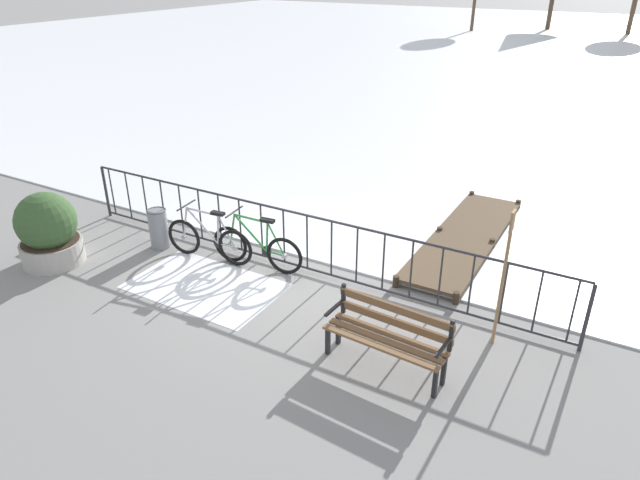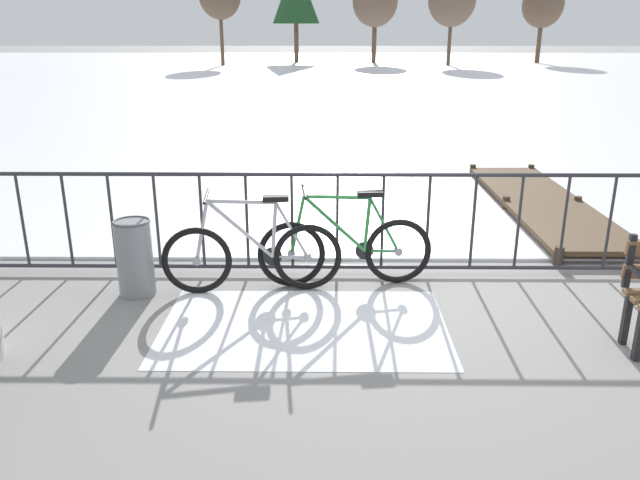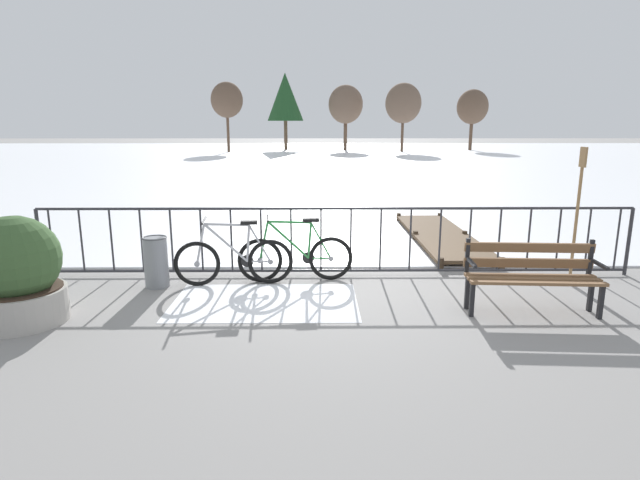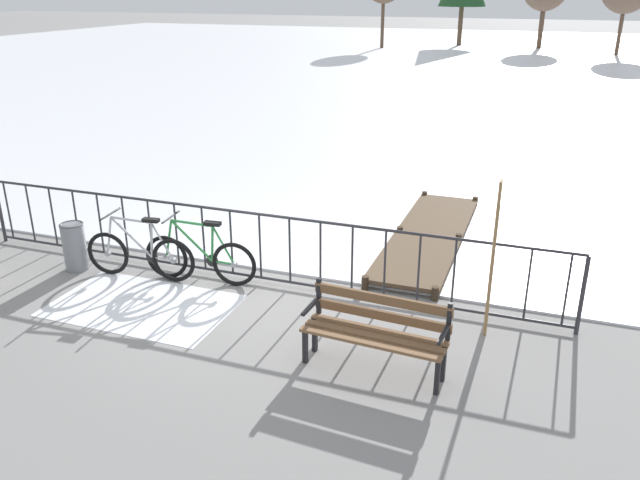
% 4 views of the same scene
% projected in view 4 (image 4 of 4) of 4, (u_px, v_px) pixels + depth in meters
% --- Properties ---
extents(ground_plane, '(160.00, 160.00, 0.00)m').
position_uv_depth(ground_plane, '(247.00, 280.00, 9.33)').
color(ground_plane, gray).
extents(frozen_pond, '(80.00, 56.00, 0.03)m').
position_uv_depth(frozen_pond, '(482.00, 65.00, 34.10)').
color(frozen_pond, white).
rests_on(frozen_pond, ground).
extents(snow_patch, '(2.42, 1.49, 0.01)m').
position_uv_depth(snow_patch, '(142.00, 305.00, 8.59)').
color(snow_patch, white).
rests_on(snow_patch, ground).
extents(railing_fence, '(9.06, 0.06, 1.07)m').
position_uv_depth(railing_fence, '(246.00, 245.00, 9.12)').
color(railing_fence, '#2D2D33').
rests_on(railing_fence, ground).
extents(bicycle_near_railing, '(1.71, 0.52, 0.97)m').
position_uv_depth(bicycle_near_railing, '(140.00, 254.00, 9.28)').
color(bicycle_near_railing, black).
rests_on(bicycle_near_railing, ground).
extents(bicycle_second, '(1.71, 0.52, 0.97)m').
position_uv_depth(bicycle_second, '(200.00, 258.00, 9.15)').
color(bicycle_second, black).
rests_on(bicycle_second, ground).
extents(park_bench, '(1.63, 0.58, 0.89)m').
position_uv_depth(park_bench, '(376.00, 327.00, 7.03)').
color(park_bench, brown).
rests_on(park_bench, ground).
extents(trash_bin, '(0.35, 0.35, 0.73)m').
position_uv_depth(trash_bin, '(74.00, 246.00, 9.56)').
color(trash_bin, gray).
rests_on(trash_bin, ground).
extents(oar_upright, '(0.04, 0.16, 1.98)m').
position_uv_depth(oar_upright, '(494.00, 250.00, 7.45)').
color(oar_upright, '#937047').
rests_on(oar_upright, ground).
extents(wooden_dock, '(1.10, 4.30, 0.20)m').
position_uv_depth(wooden_dock, '(429.00, 235.00, 10.68)').
color(wooden_dock, brown).
rests_on(wooden_dock, ground).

